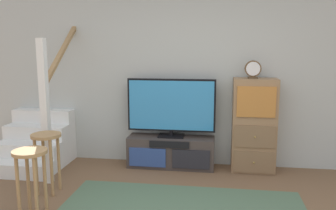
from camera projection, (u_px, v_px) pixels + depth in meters
The scene contains 8 objects.
back_wall at pixel (194, 71), 5.01m from camera, with size 6.40×0.12×2.70m, color #B2B7B2.
media_console at pixel (171, 152), 4.98m from camera, with size 1.22×0.38×0.43m.
television at pixel (171, 106), 4.89m from camera, with size 1.23×0.22×0.82m.
side_cabinet at pixel (254, 126), 4.76m from camera, with size 0.58×0.38×1.28m.
desk_clock at pixel (253, 70), 4.62m from camera, with size 0.21×0.08×0.24m.
staircase at pixel (43, 136), 5.24m from camera, with size 1.00×1.36×2.20m.
bar_stool_near at pixel (31, 167), 3.50m from camera, with size 0.34×0.34×0.69m.
bar_stool_far at pixel (47, 149), 4.06m from camera, with size 0.34×0.34×0.71m.
Camera 1 is at (0.35, -2.56, 1.71)m, focal length 37.53 mm.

